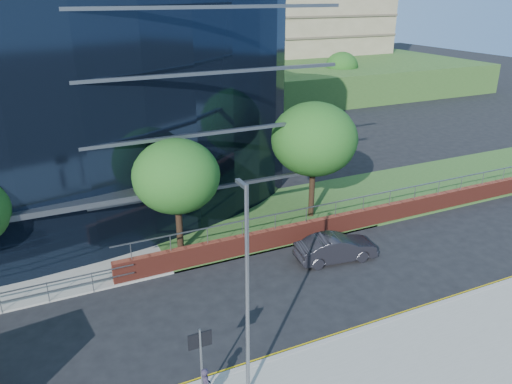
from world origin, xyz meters
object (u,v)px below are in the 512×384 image
street_sign (201,348)px  tree_far_d (314,139)px  parked_car (336,248)px  tree_dist_f (342,66)px  streetlight_east (247,290)px  tree_dist_e (238,73)px  tree_far_c (176,176)px

street_sign → tree_far_d: tree_far_d is taller
street_sign → parked_car: size_ratio=0.64×
street_sign → tree_dist_f: tree_dist_f is taller
parked_car → street_sign: bearing=130.2°
street_sign → streetlight_east: streetlight_east is taller
street_sign → parked_car: bearing=32.5°
tree_dist_e → tree_dist_f: tree_dist_e is taller
tree_dist_e → tree_dist_f: size_ratio=1.08×
tree_far_c → tree_far_d: tree_far_d is taller
streetlight_east → parked_car: bearing=39.4°
tree_far_c → streetlight_east: (-1.00, -11.17, -0.10)m
tree_dist_f → streetlight_east: (-34.00, -44.17, 0.23)m
tree_far_c → streetlight_east: streetlight_east is taller
tree_far_c → tree_dist_f: tree_far_c is taller
tree_far_d → streetlight_east: 15.77m
street_sign → tree_far_d: bearing=45.2°
street_sign → tree_dist_e: (19.50, 41.59, 2.39)m
tree_dist_e → streetlight_east: streetlight_east is taller
tree_far_c → tree_dist_e: bearing=61.3°
tree_dist_f → parked_car: size_ratio=1.38×
tree_dist_e → parked_car: size_ratio=1.48×
tree_dist_e → tree_dist_f: bearing=7.1°
street_sign → tree_far_d: 16.61m
street_sign → tree_dist_f: (35.50, 43.59, 2.06)m
tree_dist_e → tree_far_d: bearing=-104.9°
street_sign → tree_dist_f: bearing=50.8°
tree_far_d → streetlight_east: streetlight_east is taller
tree_far_c → tree_far_d: size_ratio=0.87×
tree_far_c → tree_far_d: 9.08m
tree_far_d → parked_car: size_ratio=1.69×
tree_dist_f → streetlight_east: bearing=-127.6°
tree_far_d → tree_dist_f: size_ratio=1.23×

